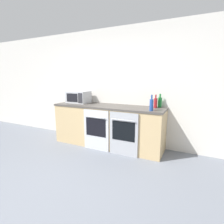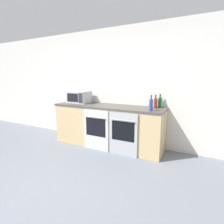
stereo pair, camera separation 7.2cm
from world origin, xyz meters
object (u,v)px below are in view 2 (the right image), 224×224
object	(u,v)px
oven_left	(96,130)
bottle_blue	(151,105)
bottle_red	(155,103)
oven_right	(123,134)
microwave	(79,97)
bottle_green	(160,102)

from	to	relation	value
oven_left	bottle_blue	xyz separation A→B (m)	(1.11, 0.12, 0.59)
bottle_blue	bottle_red	bearing A→B (deg)	90.79
oven_left	bottle_red	xyz separation A→B (m)	(1.10, 0.49, 0.58)
oven_right	bottle_red	distance (m)	0.90
oven_right	microwave	bearing A→B (deg)	163.19
bottle_red	bottle_green	distance (m)	0.12
bottle_green	bottle_red	bearing A→B (deg)	-123.75
bottle_green	oven_right	bearing A→B (deg)	-133.13
bottle_blue	bottle_green	bearing A→B (deg)	82.60
oven_left	bottle_blue	world-z (taller)	bottle_blue
oven_left	oven_right	xyz separation A→B (m)	(0.62, 0.00, 0.00)
oven_left	bottle_green	bearing A→B (deg)	26.66
bottle_red	bottle_blue	size ratio (longest dim) A/B	0.90
bottle_red	bottle_green	size ratio (longest dim) A/B	0.96
oven_right	bottle_green	bearing A→B (deg)	46.87
microwave	bottle_blue	bearing A→B (deg)	-8.84
oven_right	bottle_red	bearing A→B (deg)	45.27
oven_right	bottle_blue	distance (m)	0.78
oven_left	bottle_green	world-z (taller)	bottle_green
oven_right	bottle_red	world-z (taller)	bottle_red
bottle_red	oven_left	bearing A→B (deg)	-156.11
bottle_green	bottle_blue	distance (m)	0.47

